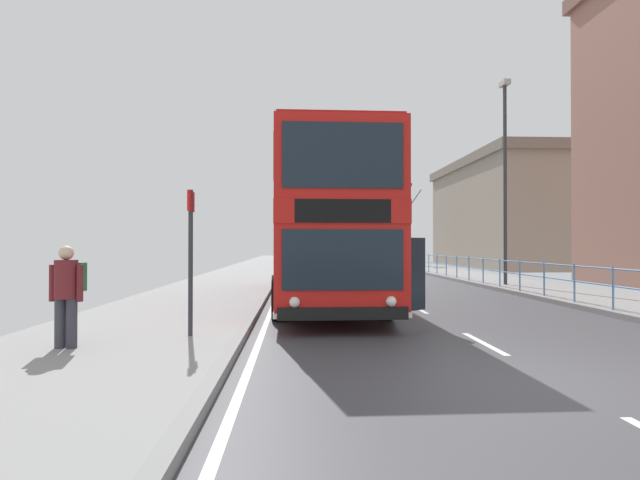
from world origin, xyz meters
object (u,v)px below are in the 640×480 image
Objects in this scene: bare_tree_far_00 at (405,224)px; pedestrian_with_backpack at (68,289)px; background_building_01 at (530,213)px; street_lamp_far_side at (505,167)px; double_decker_bus_main at (322,227)px; bus_stop_sign_near at (191,245)px.

pedestrian_with_backpack is at bearing -110.83° from bare_tree_far_00.
bare_tree_far_00 is at bearing 170.67° from background_building_01.
street_lamp_far_side is (11.94, 11.89, 3.81)m from pedestrian_with_backpack.
bare_tree_far_00 is at bearing 88.75° from street_lamp_far_side.
bare_tree_far_00 is (12.39, 32.57, 2.40)m from pedestrian_with_backpack.
double_decker_bus_main is at bearing -147.73° from street_lamp_far_side.
double_decker_bus_main is at bearing 58.62° from pedestrian_with_backpack.
street_lamp_far_side is 20.73m from bare_tree_far_00.
street_lamp_far_side is at bearing 44.88° from pedestrian_with_backpack.
background_building_01 is (10.07, 19.09, -0.61)m from street_lamp_far_side.
background_building_01 is (20.32, 30.03, 2.53)m from bus_stop_sign_near.
street_lamp_far_side reaches higher than bare_tree_far_00.
background_building_01 is at bearing 62.19° from street_lamp_far_side.
pedestrian_with_backpack is 0.09× the size of background_building_01.
bare_tree_far_00 is at bearing 72.42° from double_decker_bus_main.
background_building_01 reaches higher than bus_stop_sign_near.
pedestrian_with_backpack is 34.93m from bare_tree_far_00.
pedestrian_with_backpack is 38.14m from background_building_01.
bus_stop_sign_near is at bearing -113.23° from double_decker_bus_main.
double_decker_bus_main is at bearing -126.51° from background_building_01.
bare_tree_far_00 is 9.78m from background_building_01.
bus_stop_sign_near is at bearing 29.41° from pedestrian_with_backpack.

